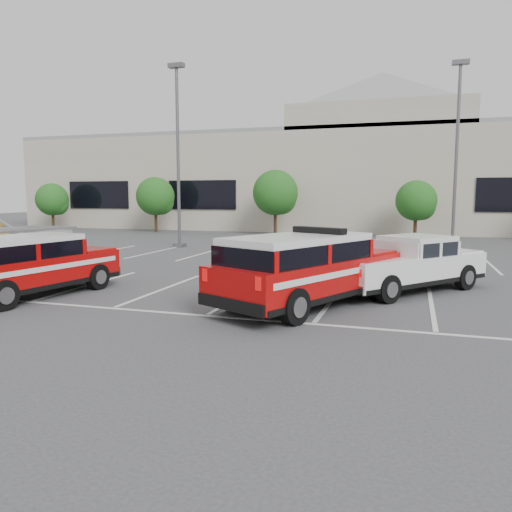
{
  "coord_description": "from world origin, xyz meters",
  "views": [
    {
      "loc": [
        4.83,
        -14.05,
        2.99
      ],
      "look_at": [
        0.08,
        1.05,
        1.05
      ],
      "focal_mm": 35.0,
      "sensor_mm": 36.0,
      "label": 1
    }
  ],
  "objects_px": {
    "tree_far_left": "(53,201)",
    "light_pole_mid": "(456,155)",
    "fire_chief_suv": "(307,274)",
    "tree_left": "(157,198)",
    "tree_mid_left": "(277,194)",
    "light_pole_left": "(178,156)",
    "ladder_suv": "(29,269)",
    "tree_mid_right": "(417,202)",
    "convention_building": "(360,176)",
    "white_pickup": "(407,269)"
  },
  "relations": [
    {
      "from": "tree_far_left",
      "to": "tree_left",
      "type": "xyz_separation_m",
      "value": [
        10.0,
        0.0,
        0.27
      ]
    },
    {
      "from": "light_pole_mid",
      "to": "tree_left",
      "type": "bearing_deg",
      "value": 164.57
    },
    {
      "from": "tree_left",
      "to": "ladder_suv",
      "type": "xyz_separation_m",
      "value": [
        9.0,
        -24.27,
        -1.95
      ]
    },
    {
      "from": "fire_chief_suv",
      "to": "light_pole_mid",
      "type": "bearing_deg",
      "value": 99.78
    },
    {
      "from": "white_pickup",
      "to": "fire_chief_suv",
      "type": "bearing_deg",
      "value": -91.93
    },
    {
      "from": "tree_far_left",
      "to": "white_pickup",
      "type": "xyz_separation_m",
      "value": [
        29.61,
        -20.03,
        -1.82
      ]
    },
    {
      "from": "tree_far_left",
      "to": "fire_chief_suv",
      "type": "relative_size",
      "value": 0.63
    },
    {
      "from": "tree_mid_left",
      "to": "fire_chief_suv",
      "type": "height_order",
      "value": "tree_mid_left"
    },
    {
      "from": "tree_far_left",
      "to": "white_pickup",
      "type": "height_order",
      "value": "tree_far_left"
    },
    {
      "from": "tree_mid_left",
      "to": "light_pole_mid",
      "type": "distance_m",
      "value": 13.53
    },
    {
      "from": "light_pole_left",
      "to": "white_pickup",
      "type": "xyz_separation_m",
      "value": [
        12.7,
        -9.99,
        -4.5
      ]
    },
    {
      "from": "convention_building",
      "to": "light_pole_mid",
      "type": "distance_m",
      "value": 17.27
    },
    {
      "from": "tree_far_left",
      "to": "ladder_suv",
      "type": "bearing_deg",
      "value": -51.95
    },
    {
      "from": "tree_far_left",
      "to": "fire_chief_suv",
      "type": "bearing_deg",
      "value": -40.36
    },
    {
      "from": "tree_far_left",
      "to": "convention_building",
      "type": "bearing_deg",
      "value": 21.37
    },
    {
      "from": "convention_building",
      "to": "light_pole_left",
      "type": "bearing_deg",
      "value": -112.39
    },
    {
      "from": "light_pole_mid",
      "to": "ladder_suv",
      "type": "xyz_separation_m",
      "value": [
        -12.91,
        -18.22,
        -4.37
      ]
    },
    {
      "from": "light_pole_left",
      "to": "fire_chief_suv",
      "type": "height_order",
      "value": "light_pole_left"
    },
    {
      "from": "tree_left",
      "to": "tree_mid_left",
      "type": "xyz_separation_m",
      "value": [
        10.0,
        0.0,
        0.27
      ]
    },
    {
      "from": "tree_mid_left",
      "to": "light_pole_mid",
      "type": "xyz_separation_m",
      "value": [
        11.91,
        -6.05,
        2.14
      ]
    },
    {
      "from": "white_pickup",
      "to": "tree_left",
      "type": "bearing_deg",
      "value": 172.93
    },
    {
      "from": "tree_mid_left",
      "to": "fire_chief_suv",
      "type": "relative_size",
      "value": 0.76
    },
    {
      "from": "tree_mid_right",
      "to": "white_pickup",
      "type": "bearing_deg",
      "value": -91.11
    },
    {
      "from": "light_pole_left",
      "to": "white_pickup",
      "type": "distance_m",
      "value": 16.78
    },
    {
      "from": "tree_left",
      "to": "tree_mid_right",
      "type": "xyz_separation_m",
      "value": [
        20.0,
        -0.0,
        -0.27
      ]
    },
    {
      "from": "tree_mid_left",
      "to": "light_pole_left",
      "type": "bearing_deg",
      "value": -107.1
    },
    {
      "from": "tree_mid_left",
      "to": "ladder_suv",
      "type": "relative_size",
      "value": 0.89
    },
    {
      "from": "tree_far_left",
      "to": "tree_mid_right",
      "type": "bearing_deg",
      "value": 0.0
    },
    {
      "from": "convention_building",
      "to": "tree_mid_right",
      "type": "xyz_separation_m",
      "value": [
        4.91,
        -9.82,
        -2.22
      ]
    },
    {
      "from": "tree_mid_right",
      "to": "light_pole_left",
      "type": "xyz_separation_m",
      "value": [
        -13.09,
        -10.05,
        2.68
      ]
    },
    {
      "from": "light_pole_mid",
      "to": "tree_mid_right",
      "type": "bearing_deg",
      "value": 107.52
    },
    {
      "from": "tree_mid_left",
      "to": "tree_left",
      "type": "bearing_deg",
      "value": -180.0
    },
    {
      "from": "tree_mid_right",
      "to": "ladder_suv",
      "type": "distance_m",
      "value": 26.7
    },
    {
      "from": "tree_left",
      "to": "white_pickup",
      "type": "bearing_deg",
      "value": -45.61
    },
    {
      "from": "tree_far_left",
      "to": "tree_left",
      "type": "relative_size",
      "value": 0.9
    },
    {
      "from": "tree_mid_right",
      "to": "white_pickup",
      "type": "distance_m",
      "value": 20.12
    },
    {
      "from": "tree_left",
      "to": "fire_chief_suv",
      "type": "height_order",
      "value": "tree_left"
    },
    {
      "from": "tree_left",
      "to": "tree_mid_right",
      "type": "distance_m",
      "value": 20.0
    },
    {
      "from": "convention_building",
      "to": "light_pole_left",
      "type": "relative_size",
      "value": 5.86
    },
    {
      "from": "fire_chief_suv",
      "to": "tree_mid_left",
      "type": "bearing_deg",
      "value": 132.78
    },
    {
      "from": "tree_mid_left",
      "to": "white_pickup",
      "type": "bearing_deg",
      "value": -64.36
    },
    {
      "from": "tree_mid_left",
      "to": "ladder_suv",
      "type": "height_order",
      "value": "tree_mid_left"
    },
    {
      "from": "tree_left",
      "to": "light_pole_left",
      "type": "relative_size",
      "value": 0.43
    },
    {
      "from": "light_pole_left",
      "to": "ladder_suv",
      "type": "distance_m",
      "value": 15.03
    },
    {
      "from": "convention_building",
      "to": "tree_mid_left",
      "type": "relative_size",
      "value": 12.38
    },
    {
      "from": "tree_mid_left",
      "to": "white_pickup",
      "type": "xyz_separation_m",
      "value": [
        9.61,
        -20.03,
        -2.36
      ]
    },
    {
      "from": "tree_far_left",
      "to": "light_pole_mid",
      "type": "relative_size",
      "value": 0.39
    },
    {
      "from": "tree_mid_right",
      "to": "ladder_suv",
      "type": "height_order",
      "value": "tree_mid_right"
    },
    {
      "from": "light_pole_left",
      "to": "fire_chief_suv",
      "type": "distance_m",
      "value": 17.03
    },
    {
      "from": "fire_chief_suv",
      "to": "tree_left",
      "type": "bearing_deg",
      "value": 152.27
    }
  ]
}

